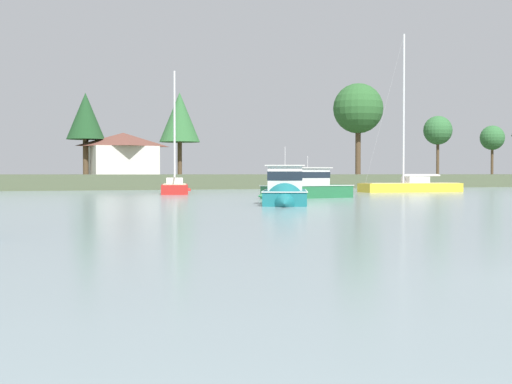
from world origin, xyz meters
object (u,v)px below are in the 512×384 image
Objects in this scene: sailboat_red at (175,191)px; mooring_buoy_red at (189,190)px; sailboat_yellow at (411,189)px; cruiser_teal at (285,196)px; cruiser_green at (300,191)px.

mooring_buoy_red is at bearing 66.63° from sailboat_red.
sailboat_yellow is at bearing -35.19° from mooring_buoy_red.
cruiser_teal reaches higher than mooring_buoy_red.
mooring_buoy_red is (3.92, 9.07, -0.18)m from sailboat_red.
sailboat_red is at bearing 171.40° from sailboat_yellow.
sailboat_yellow reaches higher than cruiser_teal.
sailboat_yellow is 32.14× the size of mooring_buoy_red.
sailboat_yellow reaches higher than mooring_buoy_red.
sailboat_red reaches higher than mooring_buoy_red.
sailboat_yellow is at bearing 43.99° from cruiser_teal.
cruiser_green is (4.81, -14.82, 0.26)m from sailboat_red.
cruiser_teal is (-21.99, -21.23, 0.20)m from sailboat_yellow.
sailboat_yellow is 21.36m from mooring_buoy_red.
sailboat_red is 24.47m from cruiser_teal.
sailboat_yellow reaches higher than cruiser_green.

